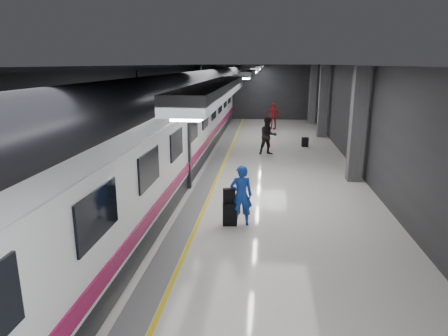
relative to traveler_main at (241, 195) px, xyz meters
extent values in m
plane|color=silver|center=(-0.32, 3.07, -0.90)|extent=(40.00, 40.00, 0.00)
cube|color=black|center=(-0.32, 3.07, 3.60)|extent=(10.00, 40.00, 0.02)
cube|color=#28282B|center=(-0.32, 23.07, 1.35)|extent=(10.00, 0.02, 4.50)
cube|color=#28282B|center=(-5.32, 3.07, 1.35)|extent=(0.02, 40.00, 4.50)
cube|color=#28282B|center=(4.68, 3.07, 1.35)|extent=(0.02, 40.00, 4.50)
cube|color=slate|center=(-1.67, 3.07, -0.89)|extent=(0.65, 39.80, 0.01)
cube|color=yellow|center=(-1.27, 3.07, -0.89)|extent=(0.10, 39.80, 0.01)
cylinder|color=black|center=(-1.62, 3.07, 3.05)|extent=(0.80, 38.00, 0.80)
cube|color=silver|center=(0.28, -7.93, 3.50)|extent=(0.22, 2.60, 0.10)
cube|color=silver|center=(0.28, -2.93, 3.50)|extent=(0.22, 2.60, 0.10)
cube|color=silver|center=(0.28, 2.07, 3.50)|extent=(0.22, 2.60, 0.10)
cube|color=silver|center=(0.28, 7.07, 3.50)|extent=(0.22, 2.60, 0.10)
cube|color=silver|center=(0.28, 12.07, 3.50)|extent=(0.22, 2.60, 0.10)
cube|color=silver|center=(0.28, 17.07, 3.50)|extent=(0.22, 2.60, 0.10)
cube|color=silver|center=(0.28, 21.07, 3.50)|extent=(0.22, 2.60, 0.10)
cube|color=#515154|center=(4.23, 5.07, 1.35)|extent=(0.55, 0.55, 4.50)
cube|color=#515154|center=(4.23, 15.07, 1.35)|extent=(0.55, 0.55, 4.50)
cube|color=#515154|center=(4.23, 21.07, 1.35)|extent=(0.55, 0.55, 4.50)
cube|color=black|center=(-3.57, 3.07, -0.55)|extent=(2.80, 38.00, 0.60)
cube|color=white|center=(-3.57, 3.07, 0.85)|extent=(2.90, 38.00, 2.20)
cylinder|color=white|center=(-3.57, 3.07, 1.80)|extent=(2.80, 38.00, 2.80)
cube|color=maroon|center=(-2.10, 3.07, 0.05)|extent=(0.04, 38.00, 0.35)
cube|color=black|center=(-3.57, 3.07, 1.10)|extent=(3.05, 0.25, 3.80)
cube|color=black|center=(-2.10, -4.93, 1.25)|extent=(0.05, 1.60, 0.85)
cube|color=black|center=(-2.10, -1.93, 1.25)|extent=(0.05, 1.60, 0.85)
cube|color=black|center=(-2.10, 1.07, 1.25)|extent=(0.05, 1.60, 0.85)
cube|color=black|center=(-2.10, 4.07, 1.25)|extent=(0.05, 1.60, 0.85)
cube|color=black|center=(-2.10, 7.07, 1.25)|extent=(0.05, 1.60, 0.85)
cube|color=black|center=(-2.10, 10.07, 1.25)|extent=(0.05, 1.60, 0.85)
cube|color=black|center=(-2.10, 13.07, 1.25)|extent=(0.05, 1.60, 0.85)
cube|color=black|center=(-2.10, 16.07, 1.25)|extent=(0.05, 1.60, 0.85)
cube|color=black|center=(-2.10, 19.07, 1.25)|extent=(0.05, 1.60, 0.85)
imported|color=blue|center=(0.00, 0.00, 0.00)|extent=(0.71, 0.53, 1.80)
cube|color=black|center=(-0.32, -0.05, -0.57)|extent=(0.44, 0.32, 0.67)
cube|color=black|center=(-0.35, -0.01, -0.01)|extent=(0.37, 0.28, 0.44)
imported|color=black|center=(0.79, 9.49, 0.06)|extent=(1.10, 0.96, 1.93)
imported|color=maroon|center=(1.17, 17.89, 0.04)|extent=(1.20, 0.81, 1.89)
cube|color=black|center=(2.90, 11.71, -0.63)|extent=(0.39, 0.27, 0.54)
camera|label=1|loc=(0.65, -10.91, 3.68)|focal=32.00mm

